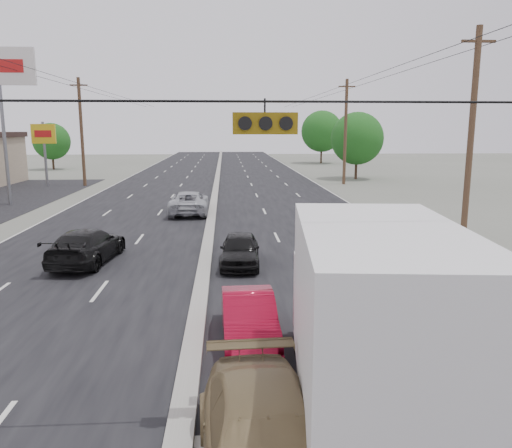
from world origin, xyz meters
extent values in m
plane|color=#606356|center=(0.00, 0.00, 0.00)|extent=(200.00, 200.00, 0.00)
cube|color=black|center=(0.00, 30.00, 0.00)|extent=(20.00, 160.00, 0.02)
cube|color=gray|center=(0.00, 30.00, 0.10)|extent=(0.50, 160.00, 0.20)
cylinder|color=#422D1E|center=(-12.50, 40.00, 5.00)|extent=(0.30, 0.30, 10.00)
cube|color=#422D1E|center=(-12.50, 40.00, 9.30)|extent=(1.60, 0.12, 0.12)
cylinder|color=#422D1E|center=(12.50, 15.00, 5.00)|extent=(0.30, 0.30, 10.00)
cube|color=#422D1E|center=(12.50, 15.00, 9.30)|extent=(1.60, 0.12, 0.12)
cylinder|color=#422D1E|center=(12.50, 40.00, 5.00)|extent=(0.30, 0.30, 10.00)
cube|color=#422D1E|center=(12.50, 40.00, 9.30)|extent=(1.60, 0.12, 0.12)
cylinder|color=black|center=(0.00, 0.00, 5.80)|extent=(25.00, 0.04, 0.04)
cube|color=#72590C|center=(1.50, 0.00, 5.45)|extent=(1.05, 0.30, 0.35)
cylinder|color=slate|center=(-14.50, 28.00, 5.50)|extent=(0.24, 0.24, 11.00)
cylinder|color=slate|center=(-16.00, 40.00, 3.00)|extent=(0.24, 0.24, 6.00)
cube|color=gold|center=(-16.00, 40.00, 4.90)|extent=(2.20, 0.25, 1.80)
cylinder|color=#382619|center=(-22.00, 60.00, 1.08)|extent=(0.28, 0.28, 2.16)
sphere|color=#1B5416|center=(-22.00, 60.00, 3.72)|extent=(4.80, 4.80, 4.80)
cylinder|color=#382619|center=(15.00, 45.00, 1.26)|extent=(0.28, 0.28, 2.52)
sphere|color=#1B5416|center=(15.00, 45.00, 4.34)|extent=(5.60, 5.60, 5.60)
cylinder|color=#382619|center=(16.00, 70.00, 1.44)|extent=(0.28, 0.28, 2.88)
sphere|color=#1B5416|center=(16.00, 70.00, 4.96)|extent=(6.40, 6.40, 6.40)
cube|color=black|center=(3.50, 0.35, 0.48)|extent=(3.18, 7.66, 0.27)
cube|color=white|center=(3.42, -0.50, 2.29)|extent=(3.18, 5.56, 2.98)
cube|color=white|center=(3.77, 3.05, 1.33)|extent=(2.74, 2.27, 1.92)
cylinder|color=black|center=(2.63, 2.90, 0.48)|extent=(0.41, 0.99, 0.96)
cylinder|color=black|center=(4.86, 2.67, 0.48)|extent=(0.41, 0.99, 0.96)
imported|color=maroon|center=(1.40, 3.67, 0.62)|extent=(1.43, 3.81, 1.24)
imported|color=black|center=(1.40, 10.95, 0.64)|extent=(1.70, 3.84, 1.28)
imported|color=white|center=(6.70, 6.63, 0.68)|extent=(1.85, 4.23, 1.35)
imported|color=#101653|center=(9.03, 5.36, 0.72)|extent=(2.66, 5.21, 1.45)
imported|color=black|center=(-4.76, 11.70, 0.70)|extent=(2.50, 5.03, 1.41)
imported|color=#A8ABB0|center=(-1.48, 23.40, 0.73)|extent=(2.54, 5.28, 1.45)
camera|label=1|loc=(0.84, -8.28, 5.37)|focal=35.00mm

